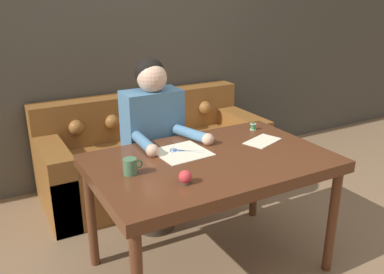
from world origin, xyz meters
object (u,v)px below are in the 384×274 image
(dining_table, at_px, (211,169))
(couch, at_px, (153,156))
(thread_spool, at_px, (253,127))
(scissors, at_px, (181,151))
(mug, at_px, (130,166))
(pin_cushion, at_px, (185,177))
(person, at_px, (154,148))

(dining_table, height_order, couch, couch)
(dining_table, distance_m, thread_spool, 0.62)
(couch, height_order, scissors, couch)
(scissors, distance_m, thread_spool, 0.66)
(couch, bearing_deg, mug, -118.34)
(pin_cushion, bearing_deg, couch, 72.66)
(couch, xyz_separation_m, thread_spool, (0.37, -0.96, 0.50))
(dining_table, height_order, thread_spool, thread_spool)
(dining_table, distance_m, mug, 0.52)
(pin_cushion, bearing_deg, scissors, 65.36)
(scissors, height_order, mug, mug)
(mug, bearing_deg, pin_cushion, -49.87)
(scissors, relative_size, pin_cushion, 2.82)
(couch, height_order, pin_cushion, pin_cushion)
(thread_spool, height_order, pin_cushion, pin_cushion)
(dining_table, relative_size, scissors, 7.06)
(scissors, bearing_deg, couch, 75.60)
(person, height_order, scissors, person)
(couch, relative_size, scissors, 9.81)
(pin_cushion, bearing_deg, mug, 130.13)
(scissors, bearing_deg, mug, -157.37)
(couch, height_order, thread_spool, couch)
(couch, relative_size, mug, 17.50)
(couch, xyz_separation_m, mug, (-0.67, -1.24, 0.52))
(scissors, height_order, pin_cushion, pin_cushion)
(scissors, height_order, thread_spool, thread_spool)
(scissors, xyz_separation_m, thread_spool, (0.65, 0.12, 0.02))
(scissors, bearing_deg, pin_cushion, -114.64)
(dining_table, height_order, pin_cushion, pin_cushion)
(couch, distance_m, scissors, 1.21)
(person, xyz_separation_m, pin_cushion, (-0.18, -0.82, 0.15))
(dining_table, xyz_separation_m, couch, (0.17, 1.26, -0.40))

